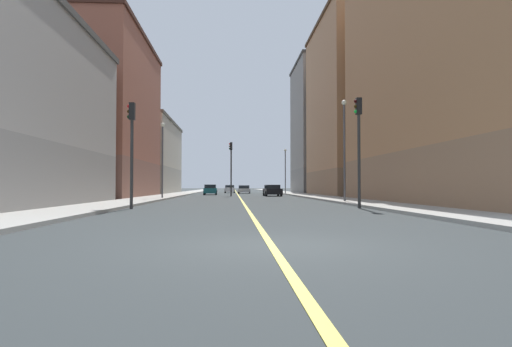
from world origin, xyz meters
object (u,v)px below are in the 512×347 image
object	(u,v)px
car_black	(272,190)
car_white	(230,189)
traffic_light_left_near	(359,137)
building_left_mid	(365,108)
building_left_far	(331,128)
building_left_near	(482,46)
street_lamp_right_near	(163,152)
traffic_light_right_near	(132,140)
street_lamp_left_far	(285,166)
car_silver	(244,189)
traffic_light_median_far	(231,161)
street_lamp_left_near	(344,140)
car_teal	(210,190)
building_right_distant	(135,157)
building_right_midblock	(89,116)

from	to	relation	value
car_black	car_white	bearing A→B (deg)	102.32
traffic_light_left_near	building_left_mid	bearing A→B (deg)	71.65
building_left_far	building_left_near	bearing A→B (deg)	-90.00
street_lamp_right_near	car_white	world-z (taller)	street_lamp_right_near
traffic_light_right_near	street_lamp_left_far	distance (m)	41.90
traffic_light_left_near	car_silver	xyz separation A→B (m)	(-4.89, 44.81, -3.23)
traffic_light_median_far	car_white	bearing A→B (deg)	90.65
street_lamp_left_near	traffic_light_right_near	bearing A→B (deg)	-152.76
building_left_near	street_lamp_right_near	size ratio (longest dim) A/B	3.72
traffic_light_left_near	car_white	bearing A→B (deg)	98.06
traffic_light_median_far	street_lamp_left_near	world-z (taller)	street_lamp_left_near
traffic_light_left_near	car_silver	distance (m)	45.19
building_left_far	traffic_light_left_near	distance (m)	48.26
traffic_light_right_near	car_white	size ratio (longest dim) A/B	1.33
building_left_mid	street_lamp_right_near	bearing A→B (deg)	-150.99
street_lamp_right_near	traffic_light_right_near	bearing A→B (deg)	-86.49
traffic_light_median_far	car_teal	distance (m)	9.20
traffic_light_median_far	street_lamp_right_near	distance (m)	12.42
car_black	building_right_distant	bearing A→B (deg)	141.38
building_right_midblock	car_teal	world-z (taller)	building_right_midblock
car_black	traffic_light_median_far	bearing A→B (deg)	-173.70
car_white	car_black	xyz separation A→B (m)	(5.12, -23.46, -0.00)
building_right_midblock	traffic_light_left_near	bearing A→B (deg)	-45.52
building_left_far	street_lamp_left_near	xyz separation A→B (m)	(-8.42, -40.10, -6.30)
building_right_midblock	street_lamp_right_near	distance (m)	11.02
street_lamp_left_near	street_lamp_right_near	xyz separation A→B (m)	(-14.04, 9.29, -0.18)
car_silver	building_right_distant	bearing A→B (deg)	-173.24
building_left_near	street_lamp_left_near	world-z (taller)	building_left_near
street_lamp_right_near	car_silver	xyz separation A→B (m)	(8.13, 28.80, -3.62)
street_lamp_left_far	car_white	bearing A→B (deg)	126.70
car_teal	car_black	bearing A→B (deg)	-44.81
street_lamp_right_near	street_lamp_left_far	bearing A→B (deg)	59.46
car_teal	building_right_distant	bearing A→B (deg)	146.07
street_lamp_left_far	car_silver	distance (m)	8.50
building_left_far	car_silver	distance (m)	17.66
building_right_distant	car_black	size ratio (longest dim) A/B	4.91
car_white	building_left_far	bearing A→B (deg)	-13.52
street_lamp_left_far	car_silver	world-z (taller)	street_lamp_left_far
building_left_near	car_teal	world-z (taller)	building_left_near
building_left_far	traffic_light_median_far	size ratio (longest dim) A/B	3.44
building_left_mid	car_white	xyz separation A→B (m)	(-16.64, 22.35, -10.03)
street_lamp_right_near	car_black	xyz separation A→B (m)	(10.95, 11.36, -3.59)
building_right_midblock	car_silver	size ratio (longest dim) A/B	4.58
building_left_mid	street_lamp_left_far	distance (m)	15.57
street_lamp_right_near	car_teal	xyz separation A→B (m)	(3.33, 18.93, -3.57)
traffic_light_median_far	street_lamp_right_near	size ratio (longest dim) A/B	0.93
building_right_distant	traffic_light_right_near	world-z (taller)	building_right_distant
traffic_light_left_near	car_black	bearing A→B (deg)	94.33
building_left_far	car_teal	distance (m)	24.67
building_left_near	building_left_far	world-z (taller)	building_left_far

